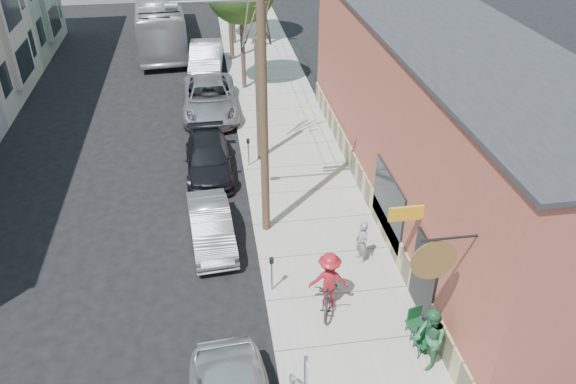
{
  "coord_description": "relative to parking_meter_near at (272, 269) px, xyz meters",
  "views": [
    {
      "loc": [
        0.79,
        -12.53,
        12.07
      ],
      "look_at": [
        3.26,
        3.89,
        1.5
      ],
      "focal_mm": 35.0,
      "sensor_mm": 36.0,
      "label": 1
    }
  ],
  "objects": [
    {
      "name": "parking_meter_near",
      "position": [
        0.0,
        0.0,
        0.0
      ],
      "size": [
        0.14,
        0.14,
        1.24
      ],
      "color": "slate",
      "rests_on": "sidewalk"
    },
    {
      "name": "ground",
      "position": [
        -2.25,
        -0.48,
        -0.98
      ],
      "size": [
        120.0,
        120.0,
        0.0
      ],
      "primitive_type": "plane",
      "color": "black"
    },
    {
      "name": "car_3",
      "position": [
        -1.45,
        13.82,
        -0.17
      ],
      "size": [
        2.76,
        5.89,
        1.63
      ],
      "primitive_type": "imported",
      "rotation": [
        0.0,
        0.0,
        0.01
      ],
      "color": "gray",
      "rests_on": "ground"
    },
    {
      "name": "parking_meter_far",
      "position": [
        0.0,
        7.87,
        0.0
      ],
      "size": [
        0.14,
        0.14,
        1.24
      ],
      "color": "slate",
      "rests_on": "sidewalk"
    },
    {
      "name": "patio_chair_a",
      "position": [
        3.74,
        -2.46,
        -0.39
      ],
      "size": [
        0.61,
        0.61,
        0.88
      ],
      "primitive_type": null,
      "rotation": [
        0.0,
        0.0,
        0.27
      ],
      "color": "#113E1F",
      "rests_on": "sidewalk"
    },
    {
      "name": "utility_pole_near",
      "position": [
        0.14,
        3.24,
        4.43
      ],
      "size": [
        3.57,
        0.28,
        10.0
      ],
      "color": "#503A28",
      "rests_on": "sidewalk"
    },
    {
      "name": "car_1",
      "position": [
        -1.75,
        2.93,
        -0.32
      ],
      "size": [
        1.7,
        4.09,
        1.32
      ],
      "primitive_type": "imported",
      "rotation": [
        0.0,
        0.0,
        0.08
      ],
      "color": "#9EA3A6",
      "rests_on": "ground"
    },
    {
      "name": "sidewalk",
      "position": [
        2.0,
        10.52,
        -0.91
      ],
      "size": [
        4.5,
        58.0,
        0.15
      ],
      "primitive_type": "cube",
      "color": "#A5A499",
      "rests_on": "ground"
    },
    {
      "name": "patron_green",
      "position": [
        3.67,
        -3.49,
        0.11
      ],
      "size": [
        0.78,
        0.96,
        1.88
      ],
      "primitive_type": "imported",
      "rotation": [
        0.0,
        0.0,
        -1.64
      ],
      "color": "#2A6A40",
      "rests_on": "sidewalk"
    },
    {
      "name": "car_2",
      "position": [
        -1.69,
        7.75,
        -0.31
      ],
      "size": [
        1.96,
        4.68,
        1.35
      ],
      "primitive_type": "imported",
      "rotation": [
        0.0,
        0.0,
        0.02
      ],
      "color": "black",
      "rests_on": "ground"
    },
    {
      "name": "car_4",
      "position": [
        -1.45,
        19.87,
        -0.12
      ],
      "size": [
        2.19,
        5.34,
        1.72
      ],
      "primitive_type": "imported",
      "rotation": [
        0.0,
        0.0,
        -0.07
      ],
      "color": "gray",
      "rests_on": "ground"
    },
    {
      "name": "tree_bare",
      "position": [
        0.55,
        8.5,
        1.82
      ],
      "size": [
        0.24,
        0.24,
        5.3
      ],
      "color": "#44392C",
      "rests_on": "sidewalk"
    },
    {
      "name": "cyclist_bike",
      "position": [
        1.59,
        -0.85,
        -0.26
      ],
      "size": [
        1.33,
        2.29,
        1.14
      ],
      "primitive_type": "imported",
      "rotation": [
        0.0,
        0.0,
        -0.28
      ],
      "color": "black",
      "rests_on": "sidewalk"
    },
    {
      "name": "cafe_building",
      "position": [
        6.74,
        4.51,
        2.32
      ],
      "size": [
        6.6,
        20.2,
        6.61
      ],
      "color": "#A24D3C",
      "rests_on": "ground"
    },
    {
      "name": "patron_grey",
      "position": [
        3.08,
        0.98,
        -0.09
      ],
      "size": [
        0.48,
        0.62,
        1.49
      ],
      "primitive_type": "imported",
      "rotation": [
        0.0,
        0.0,
        -1.31
      ],
      "color": "gray",
      "rests_on": "sidewalk"
    },
    {
      "name": "bus",
      "position": [
        -4.31,
        25.94,
        0.74
      ],
      "size": [
        3.72,
        12.52,
        3.44
      ],
      "primitive_type": "imported",
      "rotation": [
        0.0,
        0.0,
        0.07
      ],
      "color": "silver",
      "rests_on": "ground"
    },
    {
      "name": "cyclist",
      "position": [
        1.59,
        -0.85,
        0.09
      ],
      "size": [
        1.28,
        0.86,
        1.84
      ],
      "primitive_type": "imported",
      "rotation": [
        0.0,
        0.0,
        2.99
      ],
      "color": "maroon",
      "rests_on": "sidewalk"
    },
    {
      "name": "patio_chair_b",
      "position": [
        3.73,
        -3.11,
        -0.39
      ],
      "size": [
        0.64,
        0.64,
        0.88
      ],
      "primitive_type": null,
      "rotation": [
        0.0,
        0.0,
        0.35
      ],
      "color": "#113E1F",
      "rests_on": "sidewalk"
    }
  ]
}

